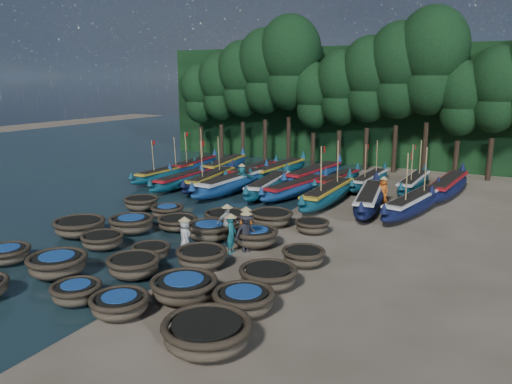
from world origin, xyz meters
The scene contains 62 objects.
ground centered at (0.00, 0.00, 0.00)m, with size 120.00×120.00×0.00m, color gray.
foliage_wall centered at (0.00, 23.50, 5.00)m, with size 40.00×3.00×10.00m, color black.
coracle_2 centered at (-1.49, -8.89, 0.40)m, with size 1.89×1.89×0.68m.
coracle_3 centered at (0.44, -8.90, 0.39)m, with size 2.11×2.11×0.68m.
coracle_4 centered at (4.01, -9.28, 0.48)m, with size 3.16×3.16×0.85m.
coracle_5 centered at (-6.91, -7.56, 0.38)m, with size 1.92×1.92×0.66m.
coracle_6 centered at (-3.93, -7.56, 0.48)m, with size 2.67×2.67×0.84m.
coracle_7 centered at (-1.30, -6.26, 0.46)m, with size 2.07×2.07×0.80m.
coracle_8 centered at (1.57, -6.99, 0.45)m, with size 2.47×2.47×0.77m.
coracle_9 centered at (3.84, -6.89, 0.44)m, with size 2.36×2.36×0.76m.
coracle_10 centered at (-7.01, -3.60, 0.47)m, with size 2.72×2.72×0.82m.
coracle_11 centered at (-4.75, -4.40, 0.38)m, with size 2.00×2.00×0.66m.
coracle_12 centered at (-1.95, -4.48, 0.36)m, with size 1.77×1.77×0.63m.
coracle_13 centered at (0.41, -4.24, 0.44)m, with size 2.31×2.31×0.78m.
coracle_14 centered at (3.63, -4.72, 0.43)m, with size 2.43×2.43×0.76m.
coracle_15 centered at (-5.17, -2.03, 0.46)m, with size 2.49×2.49×0.80m.
coracle_16 centered at (-3.48, -0.62, 0.37)m, with size 2.21×2.21×0.65m.
coracle_17 centered at (-1.22, -1.18, 0.46)m, with size 2.61×2.61×0.79m.
coracle_18 centered at (1.07, -0.98, 0.46)m, with size 2.14×2.14×0.80m.
coracle_19 centered at (3.93, -2.16, 0.41)m, with size 2.09×2.09×0.71m.
coracle_20 centered at (-7.56, 1.46, 0.43)m, with size 2.06×2.06×0.76m.
coracle_21 centered at (-5.22, 0.82, 0.40)m, with size 1.81×1.81×0.69m.
coracle_22 centered at (-1.71, 1.08, 0.43)m, with size 2.34×2.34×0.75m.
coracle_23 centered at (0.29, 2.30, 0.41)m, with size 2.24×2.24×0.73m.
coracle_24 centered at (2.61, 2.06, 0.36)m, with size 1.70×1.70×0.63m.
long_boat_0 centered at (-11.64, 8.87, 0.49)m, with size 1.66×7.28×3.10m.
long_boat_1 centered at (-9.10, 7.68, 0.51)m, with size 1.40×7.66×1.35m.
long_boat_2 centered at (-7.38, 8.39, 0.54)m, with size 2.34×7.97×3.41m.
long_boat_3 centered at (-5.29, 7.93, 0.61)m, with size 2.11×9.16×1.61m.
long_boat_4 centered at (-3.04, 8.62, 0.55)m, with size 2.35×8.13×1.44m.
long_boat_5 centered at (-1.16, 8.83, 0.52)m, with size 2.65×7.69×1.37m.
long_boat_6 centered at (1.29, 7.95, 0.58)m, with size 1.53×8.65×3.67m.
long_boat_7 centered at (3.78, 7.98, 0.58)m, with size 2.92×8.58×1.53m.
long_boat_8 centered at (6.26, 8.08, 0.57)m, with size 2.87×8.36×3.60m.
long_boat_9 centered at (-11.75, 12.71, 0.53)m, with size 2.23×7.81×3.34m.
long_boat_10 centered at (-9.39, 13.47, 0.58)m, with size 2.68×8.52×1.51m.
long_boat_11 centered at (-6.37, 12.66, 0.52)m, with size 1.69×7.70×1.36m.
long_boat_12 centered at (-4.68, 13.66, 0.59)m, with size 1.94×8.82×1.55m.
long_boat_13 centered at (-1.71, 13.29, 0.60)m, with size 2.43×8.94×1.58m.
long_boat_14 centered at (0.28, 12.61, 0.49)m, with size 2.01×7.23×1.28m.
long_boat_15 centered at (2.25, 13.61, 0.50)m, with size 1.63×7.40×3.15m.
long_boat_16 centered at (5.14, 13.98, 0.52)m, with size 1.51×7.73×3.28m.
long_boat_17 centered at (7.35, 13.65, 0.60)m, with size 2.34×8.93×1.58m.
fisherman_0 centered at (-1.10, -3.24, 0.84)m, with size 0.89×0.87×1.75m.
fisherman_1 centered at (0.61, -2.25, 0.94)m, with size 0.52×0.67×1.87m.
fisherman_2 centered at (0.27, -0.32, 0.81)m, with size 0.80×0.66×1.69m.
fisherman_3 centered at (1.10, -1.80, 0.92)m, with size 1.15×1.32×1.97m.
fisherman_4 centered at (-0.39, -0.93, 0.90)m, with size 0.99×0.97×1.87m.
fisherman_5 centered at (-4.85, 8.30, 0.92)m, with size 1.54×1.55×1.99m.
fisherman_6 centered at (4.20, 9.51, 0.85)m, with size 0.91×0.82×1.76m.
tree_0 centered at (-16.00, 20.00, 5.97)m, with size 3.68×3.68×8.68m.
tree_1 centered at (-13.70, 20.00, 6.65)m, with size 4.09×4.09×9.65m.
tree_2 centered at (-11.40, 20.00, 7.32)m, with size 4.51×4.51×10.63m.
tree_3 centered at (-9.10, 20.00, 8.00)m, with size 4.92×4.92×11.60m.
tree_4 centered at (-6.80, 20.00, 8.67)m, with size 5.34×5.34×12.58m.
tree_5 centered at (-4.50, 20.00, 5.97)m, with size 3.68×3.68×8.68m.
tree_6 centered at (-2.20, 20.00, 6.65)m, with size 4.09×4.09×9.65m.
tree_7 centered at (0.10, 20.00, 7.32)m, with size 4.51×4.51×10.63m.
tree_8 centered at (2.40, 20.00, 8.00)m, with size 4.92×4.92×11.60m.
tree_9 centered at (4.70, 20.00, 8.67)m, with size 5.34×5.34×12.58m.
tree_10 centered at (7.00, 20.00, 5.97)m, with size 3.68×3.68×8.68m.
tree_11 centered at (9.30, 20.00, 6.65)m, with size 4.09×4.09×9.65m.
Camera 1 is at (11.14, -19.76, 7.42)m, focal length 35.00 mm.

